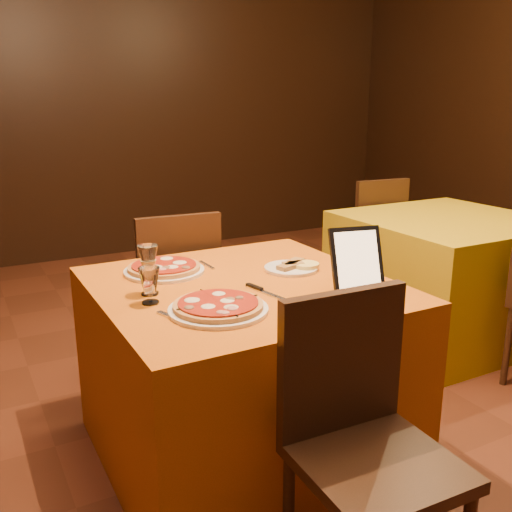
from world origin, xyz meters
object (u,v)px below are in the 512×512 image
chair_main_far (171,294)px  pizza_far (164,269)px  wine_glass (149,270)px  water_glass (150,286)px  pizza_near (218,307)px  tablet (357,259)px  main_table (243,371)px  chair_main_near (377,464)px  side_table (444,276)px  chair_side_far (364,238)px

chair_main_far → pizza_far: 0.66m
wine_glass → water_glass: 0.10m
pizza_near → pizza_far: 0.52m
wine_glass → tablet: tablet is taller
main_table → pizza_near: size_ratio=3.23×
chair_main_near → pizza_far: size_ratio=2.74×
chair_main_far → wine_glass: wine_glass is taller
tablet → main_table: bearing=153.9°
side_table → water_glass: bearing=-164.2°
main_table → tablet: size_ratio=4.51×
pizza_near → pizza_far: (-0.01, 0.52, 0.00)m
main_table → wine_glass: size_ratio=5.79×
tablet → side_table: bearing=43.7°
chair_main_near → side_table: bearing=41.2°
pizza_far → wine_glass: size_ratio=1.75×
pizza_far → water_glass: bearing=-117.0°
chair_side_far → wine_glass: bearing=36.7°
main_table → chair_main_far: (0.00, 0.83, 0.08)m
pizza_near → tablet: bearing=-4.2°
side_table → chair_main_far: chair_main_far is taller
chair_side_far → tablet: 2.15m
chair_main_near → water_glass: chair_main_near is taller
side_table → water_glass: (-2.09, -0.59, 0.44)m
chair_side_far → tablet: size_ratio=3.73×
pizza_near → chair_side_far: bearing=39.4°
side_table → wine_glass: wine_glass is taller
chair_main_near → chair_side_far: 2.75m
wine_glass → water_glass: size_ratio=1.46×
pizza_near → pizza_far: bearing=90.8°
tablet → pizza_far: bearing=147.5°
chair_main_near → water_glass: bearing=118.4°
main_table → water_glass: (-0.39, -0.04, 0.44)m
chair_side_far → wine_glass: size_ratio=4.79×
pizza_near → wine_glass: bearing=117.6°
pizza_far → water_glass: 0.37m
chair_main_near → pizza_far: 1.18m
chair_side_far → water_glass: 2.53m
water_glass → main_table: bearing=6.4°
main_table → chair_side_far: (1.70, 1.34, 0.08)m
pizza_far → pizza_near: bearing=-89.2°
chair_side_far → chair_main_far: bearing=21.3°
chair_main_far → tablet: (0.34, -1.10, 0.41)m
main_table → pizza_near: 0.50m
wine_glass → chair_side_far: bearing=32.1°
pizza_far → water_glass: size_ratio=2.56×
chair_main_far → wine_glass: 0.94m
pizza_near → water_glass: water_glass is taller
chair_main_far → chair_side_far: (1.70, 0.51, 0.00)m
side_table → pizza_far: (-1.92, -0.26, 0.39)m
chair_main_near → wine_glass: (-0.36, 0.88, 0.39)m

